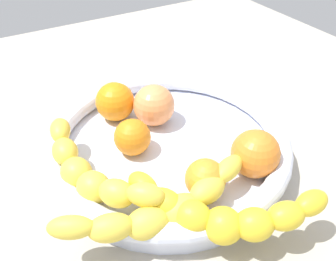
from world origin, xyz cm
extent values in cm
cube|color=#ABA395|center=(0.00, 0.00, 1.50)|extent=(120.00, 120.00, 3.00)
cylinder|color=silver|center=(0.00, 0.00, 4.13)|extent=(33.92, 33.92, 2.25)
torus|color=silver|center=(0.00, 0.00, 6.65)|extent=(35.87, 35.87, 2.79)
ellipsoid|color=yellow|center=(9.93, -17.64, 9.00)|extent=(4.74, 5.74, 2.61)
ellipsoid|color=yellow|center=(11.58, -13.90, 8.31)|extent=(4.64, 5.86, 3.17)
ellipsoid|color=yellow|center=(12.55, -9.93, 7.61)|extent=(4.47, 5.63, 3.73)
ellipsoid|color=yellow|center=(12.83, -5.85, 7.61)|extent=(3.82, 5.18, 3.73)
ellipsoid|color=yellow|center=(12.40, -1.78, 8.31)|extent=(4.08, 5.63, 3.17)
ellipsoid|color=yellow|center=(11.29, 2.15, 9.00)|extent=(4.25, 5.71, 2.61)
ellipsoid|color=yellow|center=(8.18, -8.25, 8.75)|extent=(5.01, 3.69, 2.80)
ellipsoid|color=yellow|center=(11.50, -7.12, 8.30)|extent=(5.50, 4.92, 3.30)
ellipsoid|color=yellow|center=(14.47, -5.27, 7.85)|extent=(5.90, 5.79, 3.80)
ellipsoid|color=yellow|center=(16.95, -2.78, 7.40)|extent=(6.18, 6.21, 4.30)
ellipsoid|color=yellow|center=(18.79, 0.20, 7.85)|extent=(5.36, 5.70, 3.80)
ellipsoid|color=yellow|center=(19.91, 3.52, 8.30)|extent=(4.17, 5.11, 3.30)
ellipsoid|color=yellow|center=(20.24, 7.01, 8.75)|extent=(2.89, 4.57, 2.80)
ellipsoid|color=yellow|center=(-5.91, -13.83, 9.77)|extent=(5.10, 3.92, 2.77)
ellipsoid|color=yellow|center=(-2.36, -14.44, 8.82)|extent=(4.69, 3.62, 3.37)
ellipsoid|color=yellow|center=(1.23, -14.24, 7.86)|extent=(5.11, 4.67, 3.97)
ellipsoid|color=yellow|center=(4.69, -13.24, 7.86)|extent=(5.69, 5.39, 3.97)
ellipsoid|color=yellow|center=(7.83, -11.49, 8.82)|extent=(5.63, 5.36, 3.37)
ellipsoid|color=yellow|center=(10.51, -9.08, 9.77)|extent=(5.06, 5.21, 2.77)
sphere|color=orange|center=(-1.61, -4.98, 7.93)|extent=(5.35, 5.35, 5.35)
sphere|color=orange|center=(10.40, -0.65, 7.87)|extent=(5.23, 5.23, 5.23)
sphere|color=orange|center=(-10.66, -3.68, 8.40)|extent=(6.30, 6.30, 6.30)
sphere|color=orange|center=(10.46, 7.32, 8.55)|extent=(6.59, 6.59, 6.59)
sphere|color=#F59556|center=(-6.37, 1.15, 8.57)|extent=(6.62, 6.62, 6.62)
camera|label=1|loc=(34.98, -20.40, 40.00)|focal=37.93mm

